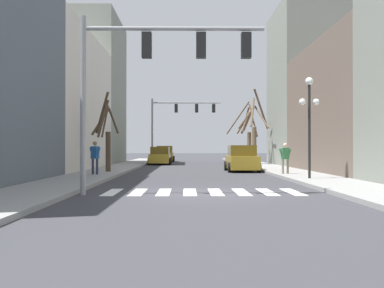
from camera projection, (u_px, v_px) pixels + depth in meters
The scene contains 17 objects.
ground_plane at pixel (203, 194), 15.04m from camera, with size 240.00×240.00×0.00m, color #38383D.
sidewalk_left at pixel (36, 192), 14.97m from camera, with size 2.77×90.00×0.15m.
sidewalk_right at pixel (369, 191), 15.10m from camera, with size 2.77×90.00×0.15m.
building_row_left at pixel (45, 89), 29.71m from camera, with size 6.00×38.71×13.85m.
building_row_right at pixel (363, 87), 26.83m from camera, with size 6.00×33.07×13.34m.
crosswalk_stripes at pixel (203, 192), 15.65m from camera, with size 6.75×2.60×0.01m.
traffic_signal_near at pixel (152, 63), 14.73m from camera, with size 6.04×0.28×5.87m.
traffic_signal_far at pixel (177, 115), 44.23m from camera, with size 6.83×0.28×6.42m.
street_lamp_right_corner at pixel (309, 107), 20.61m from camera, with size 0.95×0.36×4.64m.
car_parked_left_near at pixel (160, 156), 42.05m from camera, with size 2.07×4.81×1.65m.
car_driving_toward_lane at pixel (165, 154), 50.42m from camera, with size 2.13×4.35×1.78m.
car_driving_away_lane at pixel (242, 159), 29.41m from camera, with size 2.06×4.30×1.72m.
pedestrian_near_right_corner at pixel (285, 156), 24.26m from camera, with size 0.71×0.29×1.66m.
pedestrian_crossing_street at pixel (95, 155), 23.63m from camera, with size 0.69×0.47×1.75m.
street_tree_right_mid at pixel (106, 135), 26.56m from camera, with size 1.38×2.31×4.74m.
street_tree_left_near at pixel (247, 136), 40.39m from camera, with size 2.67×2.36×5.62m.
street_tree_right_near at pixel (254, 130), 39.10m from camera, with size 2.83×3.82×6.61m.
Camera 1 is at (-0.56, -15.05, 1.54)m, focal length 42.00 mm.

